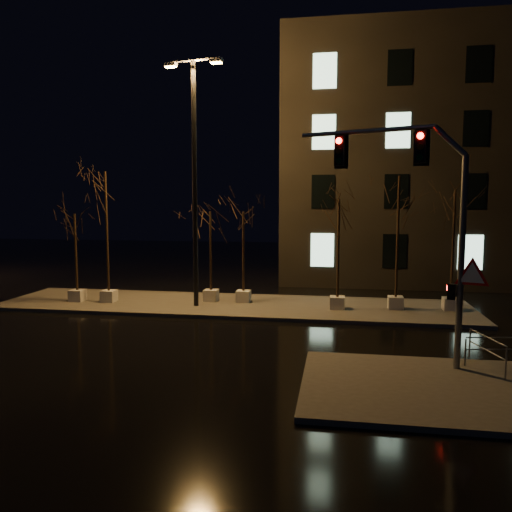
# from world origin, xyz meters

# --- Properties ---
(ground) EXTENTS (90.00, 90.00, 0.00)m
(ground) POSITION_xyz_m (0.00, 0.00, 0.00)
(ground) COLOR black
(ground) RESTS_ON ground
(median) EXTENTS (22.00, 5.00, 0.15)m
(median) POSITION_xyz_m (0.00, 6.00, 0.07)
(median) COLOR #45423D
(median) RESTS_ON ground
(sidewalk_corner) EXTENTS (7.00, 5.00, 0.15)m
(sidewalk_corner) POSITION_xyz_m (7.50, -3.50, 0.07)
(sidewalk_corner) COLOR #45423D
(sidewalk_corner) RESTS_ON ground
(building) EXTENTS (25.00, 12.00, 15.00)m
(building) POSITION_xyz_m (14.00, 18.00, 7.50)
(building) COLOR black
(building) RESTS_ON ground
(tree_0) EXTENTS (1.80, 1.80, 4.32)m
(tree_0) POSITION_xyz_m (-7.51, 5.45, 3.43)
(tree_0) COLOR beige
(tree_0) RESTS_ON median
(tree_1) EXTENTS (1.80, 1.80, 6.36)m
(tree_1) POSITION_xyz_m (-5.93, 5.53, 4.97)
(tree_1) COLOR beige
(tree_1) RESTS_ON median
(tree_2) EXTENTS (1.80, 1.80, 4.44)m
(tree_2) POSITION_xyz_m (-1.14, 6.53, 3.52)
(tree_2) COLOR beige
(tree_2) RESTS_ON median
(tree_3) EXTENTS (1.80, 1.80, 4.43)m
(tree_3) POSITION_xyz_m (0.46, 6.54, 3.51)
(tree_3) COLOR beige
(tree_3) RESTS_ON median
(tree_4) EXTENTS (1.80, 1.80, 5.02)m
(tree_4) POSITION_xyz_m (4.90, 5.71, 3.96)
(tree_4) COLOR beige
(tree_4) RESTS_ON median
(tree_5) EXTENTS (1.80, 1.80, 6.07)m
(tree_5) POSITION_xyz_m (7.48, 6.15, 4.75)
(tree_5) COLOR beige
(tree_5) RESTS_ON median
(tree_6) EXTENTS (1.80, 1.80, 5.39)m
(tree_6) POSITION_xyz_m (9.85, 6.25, 4.24)
(tree_6) COLOR beige
(tree_6) RESTS_ON median
(traffic_signal_mast) EXTENTS (5.38, 1.97, 6.93)m
(traffic_signal_mast) POSITION_xyz_m (7.25, -1.56, 4.70)
(traffic_signal_mast) COLOR slate
(traffic_signal_mast) RESTS_ON sidewalk_corner
(streetlight_main) EXTENTS (2.76, 0.69, 11.02)m
(streetlight_main) POSITION_xyz_m (-1.54, 5.33, 6.51)
(streetlight_main) COLOR black
(streetlight_main) RESTS_ON median
(guard_rail_a) EXTENTS (1.96, 0.38, 0.86)m
(guard_rail_a) POSITION_xyz_m (9.55, -1.50, 0.71)
(guard_rail_a) COLOR slate
(guard_rail_a) RESTS_ON sidewalk_corner
(guard_rail_b) EXTENTS (0.52, 1.88, 0.92)m
(guard_rail_b) POSITION_xyz_m (9.15, -1.77, 0.74)
(guard_rail_b) COLOR slate
(guard_rail_b) RESTS_ON sidewalk_corner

